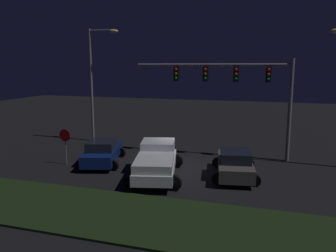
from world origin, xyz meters
The scene contains 8 objects.
ground_plane centered at (0.00, 0.00, 0.00)m, with size 80.00×80.00×0.00m, color black.
grass_median centered at (0.00, -7.73, 0.05)m, with size 22.62×4.45×0.10m, color black.
pickup_truck centered at (-0.64, -2.54, 1.00)m, with size 3.74×5.72×1.80m.
car_sedan centered at (3.48, -1.28, 0.74)m, with size 2.95×4.64×1.51m.
car_sedan_far centered at (-4.71, -1.14, 0.74)m, with size 3.25×4.73×1.51m.
traffic_signal_gantry centered at (2.97, 2.93, 5.03)m, with size 10.32×0.56×6.50m.
street_lamp_left centered at (-8.11, 4.62, 5.51)m, with size 2.53×0.44×8.85m.
stop_sign centered at (-6.77, -1.97, 1.56)m, with size 0.76×0.08×2.23m.
Camera 1 is at (5.35, -19.73, 6.07)m, focal length 36.68 mm.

